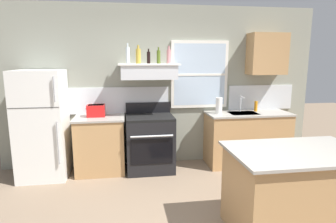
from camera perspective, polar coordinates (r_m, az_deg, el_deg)
back_wall at (r=4.93m, az=-0.85°, el=5.09°), size 5.40×0.11×2.70m
refrigerator at (r=4.76m, az=-23.89°, el=-2.43°), size 0.70×0.72×1.66m
counter_left_of_stove at (r=4.75m, az=-13.38°, el=-6.44°), size 0.79×0.63×0.91m
toaster at (r=4.68m, az=-14.21°, el=0.21°), size 0.30×0.20×0.19m
stove_range at (r=4.71m, az=-3.63°, el=-6.21°), size 0.76×0.69×1.09m
range_hood_shelf at (r=4.61m, az=-3.90°, el=8.06°), size 0.96×0.52×0.24m
bottle_clear_tall at (r=4.62m, az=-8.07°, el=11.15°), size 0.06×0.06×0.32m
bottle_champagne_gold_foil at (r=4.59m, az=-5.98°, el=11.03°), size 0.08×0.08×0.29m
bottle_balsamic_dark at (r=4.63m, az=-3.91°, el=10.78°), size 0.06×0.06×0.23m
bottle_olive_oil_square at (r=4.62m, az=-1.90°, el=10.93°), size 0.06×0.06×0.26m
bottle_rose_pink at (r=4.61m, az=0.15°, el=11.03°), size 0.07×0.07×0.28m
counter_right_with_sink at (r=5.17m, az=15.53°, el=-5.15°), size 1.43×0.63×0.91m
sink_faucet at (r=5.09m, az=14.41°, el=1.89°), size 0.03×0.17×0.28m
paper_towel_roll at (r=4.85m, az=10.17°, el=1.17°), size 0.11×0.11×0.27m
dish_soap_bottle at (r=5.22m, az=17.19°, el=1.01°), size 0.06×0.06×0.18m
kitchen_island at (r=3.35m, az=24.21°, el=-14.51°), size 1.40×0.90×0.91m
upper_cabinet_right at (r=5.27m, az=19.24°, el=10.82°), size 0.64×0.32×0.70m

